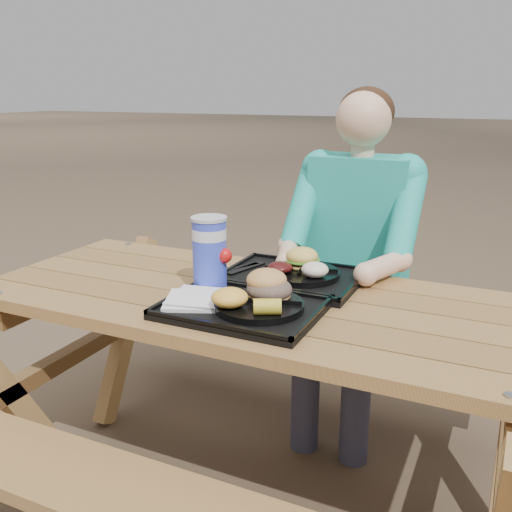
% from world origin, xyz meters
% --- Properties ---
extents(ground, '(60.00, 60.00, 0.00)m').
position_xyz_m(ground, '(0.00, 0.00, 0.00)').
color(ground, '#999999').
rests_on(ground, ground).
extents(picnic_table, '(1.80, 1.49, 0.75)m').
position_xyz_m(picnic_table, '(0.00, 0.00, 0.38)').
color(picnic_table, '#999999').
rests_on(picnic_table, ground).
extents(tray_near, '(0.45, 0.35, 0.02)m').
position_xyz_m(tray_near, '(0.02, -0.14, 0.76)').
color(tray_near, black).
rests_on(tray_near, picnic_table).
extents(tray_far, '(0.45, 0.35, 0.02)m').
position_xyz_m(tray_far, '(0.05, 0.18, 0.76)').
color(tray_far, black).
rests_on(tray_far, picnic_table).
extents(plate_near, '(0.26, 0.26, 0.02)m').
position_xyz_m(plate_near, '(0.08, -0.15, 0.78)').
color(plate_near, black).
rests_on(plate_near, tray_near).
extents(plate_far, '(0.26, 0.26, 0.02)m').
position_xyz_m(plate_far, '(0.08, 0.19, 0.78)').
color(plate_far, black).
rests_on(plate_far, tray_far).
extents(napkin_stack, '(0.23, 0.23, 0.02)m').
position_xyz_m(napkin_stack, '(-0.11, -0.18, 0.78)').
color(napkin_stack, white).
rests_on(napkin_stack, tray_near).
extents(soda_cup, '(0.11, 0.11, 0.22)m').
position_xyz_m(soda_cup, '(-0.15, -0.03, 0.88)').
color(soda_cup, '#1D31DA').
rests_on(soda_cup, tray_near).
extents(condiment_bbq, '(0.04, 0.04, 0.03)m').
position_xyz_m(condiment_bbq, '(0.02, -0.02, 0.78)').
color(condiment_bbq, black).
rests_on(condiment_bbq, tray_near).
extents(condiment_mustard, '(0.04, 0.04, 0.03)m').
position_xyz_m(condiment_mustard, '(0.08, -0.01, 0.78)').
color(condiment_mustard, gold).
rests_on(condiment_mustard, tray_near).
extents(sandwich, '(0.13, 0.13, 0.13)m').
position_xyz_m(sandwich, '(0.09, -0.10, 0.85)').
color(sandwich, '#D3924A').
rests_on(sandwich, plate_near).
extents(mac_cheese, '(0.11, 0.11, 0.05)m').
position_xyz_m(mac_cheese, '(0.02, -0.21, 0.82)').
color(mac_cheese, yellow).
rests_on(mac_cheese, plate_near).
extents(corn_cob, '(0.10, 0.10, 0.04)m').
position_xyz_m(corn_cob, '(0.14, -0.22, 0.81)').
color(corn_cob, gold).
rests_on(corn_cob, plate_near).
extents(cutlery_far, '(0.08, 0.18, 0.01)m').
position_xyz_m(cutlery_far, '(-0.12, 0.18, 0.77)').
color(cutlery_far, black).
rests_on(cutlery_far, tray_far).
extents(burger, '(0.11, 0.11, 0.10)m').
position_xyz_m(burger, '(0.07, 0.23, 0.84)').
color(burger, '#E8BE52').
rests_on(burger, plate_far).
extents(baked_beans, '(0.08, 0.08, 0.04)m').
position_xyz_m(baked_beans, '(0.03, 0.13, 0.81)').
color(baked_beans, '#430D0D').
rests_on(baked_beans, plate_far).
extents(potato_salad, '(0.09, 0.09, 0.05)m').
position_xyz_m(potato_salad, '(0.15, 0.14, 0.81)').
color(potato_salad, '#F2E4CD').
rests_on(potato_salad, plate_far).
extents(diner, '(0.48, 0.84, 1.28)m').
position_xyz_m(diner, '(0.15, 0.64, 0.64)').
color(diner, '#18ACA5').
rests_on(diner, ground).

